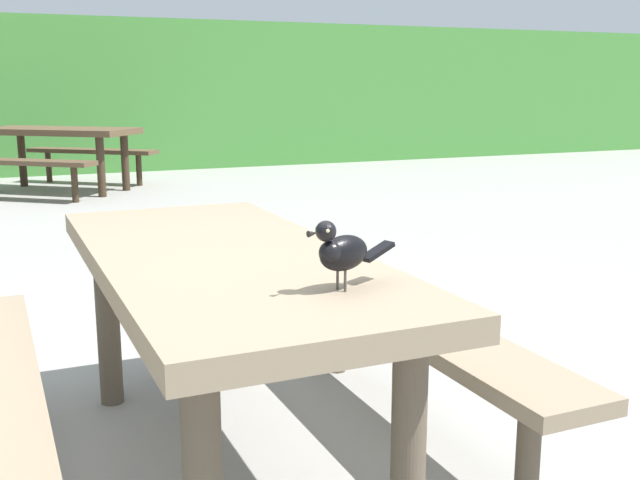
{
  "coord_description": "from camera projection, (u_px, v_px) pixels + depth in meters",
  "views": [
    {
      "loc": [
        -0.63,
        -2.13,
        1.25
      ],
      "look_at": [
        0.15,
        -0.31,
        0.84
      ],
      "focal_mm": 42.52,
      "sensor_mm": 36.0,
      "label": 1
    }
  ],
  "objects": [
    {
      "name": "picnic_table_foreground",
      "position": [
        224.0,
        307.0,
        2.39
      ],
      "size": [
        1.7,
        1.81,
        0.74
      ],
      "color": "#84725B",
      "rests_on": "ground"
    },
    {
      "name": "picnic_table_mid_right",
      "position": [
        58.0,
        144.0,
        8.8
      ],
      "size": [
        2.38,
        2.38,
        0.74
      ],
      "color": "brown",
      "rests_on": "ground"
    },
    {
      "name": "bird_grackle",
      "position": [
        341.0,
        251.0,
        1.88
      ],
      "size": [
        0.28,
        0.13,
        0.18
      ],
      "color": "black",
      "rests_on": "picnic_table_foreground"
    },
    {
      "name": "hedge_wall",
      "position": [
        36.0,
        95.0,
        11.22
      ],
      "size": [
        28.0,
        2.35,
        2.15
      ],
      "primitive_type": "cube",
      "color": "#428438",
      "rests_on": "ground"
    }
  ]
}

